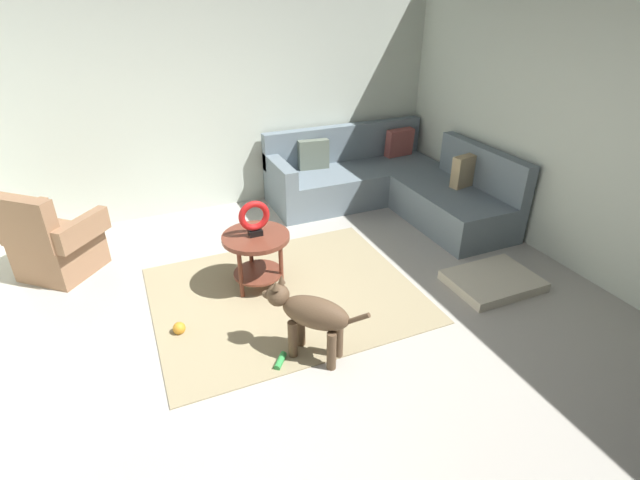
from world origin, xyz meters
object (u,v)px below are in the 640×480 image
(dog_bed_mat, at_px, (493,281))
(torus_sculpture, at_px, (254,218))
(dog, at_px, (310,314))
(dog_toy_ball, at_px, (179,328))
(armchair, at_px, (53,244))
(sectional_couch, at_px, (389,185))
(dog_toy_rope, at_px, (280,361))
(side_table, at_px, (256,247))

(dog_bed_mat, bearing_deg, torus_sculpture, 157.20)
(dog, relative_size, dog_toy_ball, 6.45)
(armchair, bearing_deg, torus_sculpture, 11.18)
(torus_sculpture, xyz_separation_m, dog, (0.09, -1.04, -0.33))
(sectional_couch, bearing_deg, torus_sculpture, -151.62)
(dog_toy_rope, bearing_deg, side_table, 81.51)
(side_table, bearing_deg, dog_bed_mat, -22.80)
(torus_sculpture, xyz_separation_m, dog_toy_rope, (-0.16, -1.05, -0.69))
(sectional_couch, xyz_separation_m, dog_toy_rope, (-2.18, -2.14, -0.27))
(sectional_couch, distance_m, dog_toy_rope, 3.06)
(sectional_couch, distance_m, side_table, 2.30)
(sectional_couch, height_order, dog_toy_rope, sectional_couch)
(armchair, relative_size, dog_toy_ball, 9.83)
(side_table, relative_size, dog, 0.92)
(side_table, relative_size, torus_sculpture, 1.84)
(side_table, bearing_deg, armchair, 150.04)
(sectional_couch, xyz_separation_m, dog_bed_mat, (-0.01, -1.93, -0.25))
(torus_sculpture, height_order, dog_toy_ball, torus_sculpture)
(dog, distance_m, dog_toy_ball, 1.14)
(armchair, height_order, dog_bed_mat, armchair)
(armchair, height_order, dog_toy_rope, armchair)
(dog_bed_mat, bearing_deg, sectional_couch, 89.64)
(side_table, bearing_deg, torus_sculpture, 97.13)
(side_table, distance_m, dog_bed_mat, 2.21)
(dog_bed_mat, bearing_deg, dog_toy_ball, 170.85)
(side_table, height_order, torus_sculpture, torus_sculpture)
(dog, distance_m, dog_toy_rope, 0.43)
(torus_sculpture, height_order, dog_toy_rope, torus_sculpture)
(dog_bed_mat, bearing_deg, dog, -174.11)
(side_table, height_order, dog_bed_mat, side_table)
(dog_bed_mat, relative_size, dog_toy_ball, 7.89)
(dog, xyz_separation_m, dog_toy_rope, (-0.24, -0.00, -0.35))
(side_table, distance_m, torus_sculpture, 0.29)
(sectional_couch, relative_size, dog_toy_ball, 22.18)
(dog_toy_ball, bearing_deg, torus_sculpture, 26.61)
(dog_bed_mat, xyz_separation_m, dog_toy_rope, (-2.16, -0.20, -0.02))
(dog_bed_mat, height_order, dog, dog)
(sectional_couch, distance_m, dog, 2.88)
(torus_sculpture, bearing_deg, sectional_couch, 28.38)
(side_table, height_order, dog_toy_rope, side_table)
(torus_sculpture, relative_size, dog, 0.50)
(dog_bed_mat, xyz_separation_m, dog, (-1.92, -0.20, 0.33))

